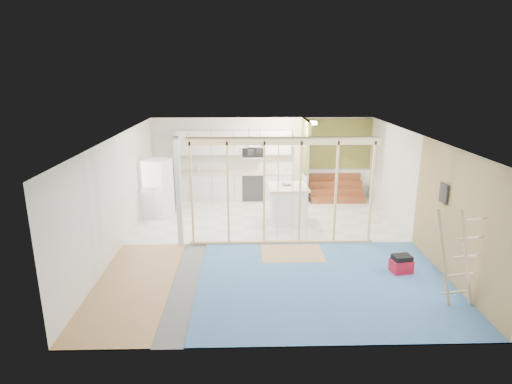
{
  "coord_description": "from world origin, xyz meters",
  "views": [
    {
      "loc": [
        -0.56,
        -9.54,
        4.03
      ],
      "look_at": [
        -0.29,
        0.6,
        1.13
      ],
      "focal_mm": 30.0,
      "sensor_mm": 36.0,
      "label": 1
    }
  ],
  "objects_px": {
    "island": "(288,204)",
    "ladder": "(458,258)",
    "fridge": "(157,188)",
    "toolbox": "(401,264)"
  },
  "relations": [
    {
      "from": "fridge",
      "to": "ladder",
      "type": "bearing_deg",
      "value": -22.71
    },
    {
      "from": "fridge",
      "to": "ladder",
      "type": "relative_size",
      "value": 0.92
    },
    {
      "from": "island",
      "to": "ladder",
      "type": "distance_m",
      "value": 5.08
    },
    {
      "from": "island",
      "to": "toolbox",
      "type": "bearing_deg",
      "value": -58.58
    },
    {
      "from": "fridge",
      "to": "ladder",
      "type": "distance_m",
      "value": 7.94
    },
    {
      "from": "fridge",
      "to": "ladder",
      "type": "height_order",
      "value": "ladder"
    },
    {
      "from": "fridge",
      "to": "toolbox",
      "type": "height_order",
      "value": "fridge"
    },
    {
      "from": "fridge",
      "to": "toolbox",
      "type": "xyz_separation_m",
      "value": [
        5.69,
        -3.75,
        -0.64
      ]
    },
    {
      "from": "island",
      "to": "ladder",
      "type": "height_order",
      "value": "ladder"
    },
    {
      "from": "island",
      "to": "ladder",
      "type": "relative_size",
      "value": 0.6
    }
  ]
}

